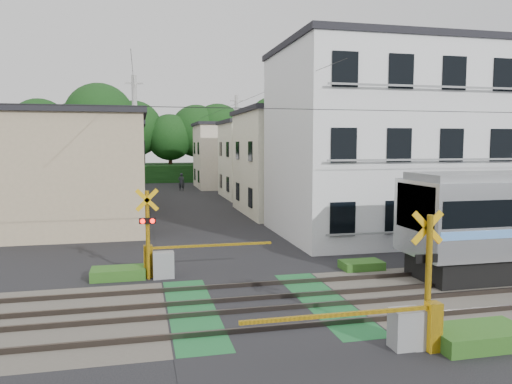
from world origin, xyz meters
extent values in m
plane|color=black|center=(0.00, 0.00, 0.00)|extent=(120.00, 120.00, 0.00)
cube|color=#47423A|center=(0.00, 0.00, 0.00)|extent=(120.00, 6.00, 0.00)
cube|color=black|center=(0.00, 0.00, 0.01)|extent=(5.20, 120.00, 0.00)
cube|color=#145126|center=(-1.90, 0.00, 0.01)|extent=(1.30, 6.00, 0.00)
cube|color=#145126|center=(1.90, 0.00, 0.01)|extent=(1.30, 6.00, 0.00)
cube|color=#3F3833|center=(0.00, -1.90, 0.07)|extent=(120.00, 0.08, 0.14)
cube|color=#3F3833|center=(0.00, -0.50, 0.07)|extent=(120.00, 0.08, 0.14)
cube|color=#3F3833|center=(0.00, 0.50, 0.07)|extent=(120.00, 0.08, 0.14)
cube|color=#3F3833|center=(0.00, 1.90, 0.07)|extent=(120.00, 0.08, 0.14)
cube|color=black|center=(8.08, 1.20, 0.29)|extent=(2.31, 2.11, 0.58)
cube|color=black|center=(5.54, 1.20, 2.49)|extent=(0.10, 2.31, 1.50)
cylinder|color=#EAAB0C|center=(3.00, -3.60, 1.50)|extent=(0.14, 0.14, 3.00)
cube|color=#EAAB0C|center=(3.00, -3.50, 2.70)|extent=(0.77, 0.05, 0.77)
cube|color=#EAAB0C|center=(3.00, -3.50, 2.70)|extent=(0.77, 0.05, 0.77)
cube|color=black|center=(3.00, -3.50, 2.00)|extent=(0.55, 0.05, 0.20)
sphere|color=#FF0C07|center=(2.84, -3.44, 2.00)|extent=(0.16, 0.16, 0.16)
sphere|color=#FF0C07|center=(3.16, -3.44, 2.00)|extent=(0.16, 0.16, 0.16)
cube|color=gray|center=(2.50, -3.60, 0.45)|extent=(0.70, 0.50, 0.90)
cube|color=#EAAB0C|center=(3.00, -3.85, 0.55)|extent=(0.30, 0.30, 1.10)
cube|color=#EAAB0C|center=(0.75, -3.85, 1.00)|extent=(4.20, 0.08, 0.08)
cylinder|color=#EAAB0C|center=(-3.00, 3.60, 1.50)|extent=(0.14, 0.14, 3.00)
cube|color=#EAAB0C|center=(-3.00, 3.50, 2.70)|extent=(0.77, 0.05, 0.77)
cube|color=#EAAB0C|center=(-3.00, 3.50, 2.70)|extent=(0.77, 0.05, 0.77)
cube|color=black|center=(-3.00, 3.50, 2.00)|extent=(0.55, 0.05, 0.20)
sphere|color=#FF0C07|center=(-3.16, 3.44, 2.00)|extent=(0.16, 0.16, 0.16)
sphere|color=#FF0C07|center=(-2.84, 3.44, 2.00)|extent=(0.16, 0.16, 0.16)
cube|color=gray|center=(-2.50, 3.60, 0.45)|extent=(0.70, 0.50, 0.90)
cube|color=#EAAB0C|center=(-3.00, 3.85, 0.55)|extent=(0.30, 0.30, 1.10)
cube|color=#EAAB0C|center=(-0.75, 3.85, 1.00)|extent=(4.20, 0.08, 0.08)
cube|color=white|center=(8.50, 9.50, 4.50)|extent=(10.00, 8.00, 9.00)
cube|color=black|center=(8.50, 9.50, 9.15)|extent=(10.20, 8.16, 0.30)
cube|color=black|center=(4.80, 5.47, 1.50)|extent=(1.10, 0.06, 1.40)
cube|color=black|center=(7.25, 5.47, 1.50)|extent=(1.10, 0.06, 1.40)
cube|color=black|center=(9.70, 5.47, 1.50)|extent=(1.10, 0.06, 1.40)
cube|color=black|center=(12.15, 5.47, 1.50)|extent=(1.10, 0.06, 1.40)
cube|color=gray|center=(8.50, 5.25, 0.90)|extent=(9.00, 0.06, 0.08)
cube|color=black|center=(4.80, 5.47, 4.50)|extent=(1.10, 0.06, 1.40)
cube|color=black|center=(7.25, 5.47, 4.50)|extent=(1.10, 0.06, 1.40)
cube|color=black|center=(9.70, 5.47, 4.50)|extent=(1.10, 0.06, 1.40)
cube|color=black|center=(12.15, 5.47, 4.50)|extent=(1.10, 0.06, 1.40)
cube|color=gray|center=(8.50, 5.25, 3.90)|extent=(9.00, 0.06, 0.08)
cube|color=black|center=(4.80, 5.47, 7.50)|extent=(1.10, 0.06, 1.40)
cube|color=black|center=(7.25, 5.47, 7.50)|extent=(1.10, 0.06, 1.40)
cube|color=black|center=(9.70, 5.47, 7.50)|extent=(1.10, 0.06, 1.40)
cube|color=black|center=(12.15, 5.47, 7.50)|extent=(1.10, 0.06, 1.40)
cube|color=gray|center=(8.50, 5.25, 6.90)|extent=(9.00, 0.06, 0.08)
cube|color=tan|center=(-6.50, 14.00, 3.00)|extent=(7.00, 7.00, 6.00)
cube|color=black|center=(-6.50, 14.00, 6.15)|extent=(7.35, 7.35, 0.30)
cube|color=black|center=(-2.97, 12.25, 1.30)|extent=(0.06, 1.00, 1.20)
cube|color=black|center=(-2.97, 15.75, 1.30)|extent=(0.06, 1.00, 1.20)
cube|color=black|center=(-2.97, 12.25, 4.10)|extent=(0.06, 1.00, 1.20)
cube|color=black|center=(-2.97, 15.75, 4.10)|extent=(0.06, 1.00, 1.20)
cube|color=silver|center=(6.80, 18.00, 3.25)|extent=(7.00, 8.00, 6.50)
cube|color=black|center=(6.80, 18.00, 6.65)|extent=(7.35, 8.40, 0.30)
cube|color=black|center=(3.27, 16.00, 1.30)|extent=(0.06, 1.00, 1.20)
cube|color=black|center=(3.27, 20.00, 1.30)|extent=(0.06, 1.00, 1.20)
cube|color=black|center=(3.27, 16.00, 4.10)|extent=(0.06, 1.00, 1.20)
cube|color=black|center=(3.27, 20.00, 4.10)|extent=(0.06, 1.00, 1.20)
cube|color=tan|center=(-7.00, 23.00, 2.90)|extent=(8.00, 7.00, 5.80)
cube|color=black|center=(-7.00, 23.00, 5.95)|extent=(8.40, 7.35, 0.30)
cube|color=black|center=(-2.97, 21.25, 1.30)|extent=(0.06, 1.00, 1.20)
cube|color=black|center=(-2.97, 24.75, 1.30)|extent=(0.06, 1.00, 1.20)
cube|color=black|center=(-2.97, 21.25, 4.10)|extent=(0.06, 1.00, 1.20)
cube|color=black|center=(-2.97, 24.75, 4.10)|extent=(0.06, 1.00, 1.20)
cube|color=silver|center=(7.20, 28.00, 3.10)|extent=(7.00, 7.00, 6.20)
cube|color=black|center=(7.20, 28.00, 6.35)|extent=(7.35, 7.35, 0.30)
cube|color=black|center=(3.67, 26.25, 1.30)|extent=(0.06, 1.00, 1.20)
cube|color=black|center=(3.67, 29.75, 1.30)|extent=(0.06, 1.00, 1.20)
cube|color=black|center=(3.67, 26.25, 4.10)|extent=(0.06, 1.00, 1.20)
cube|color=black|center=(3.67, 29.75, 4.10)|extent=(0.06, 1.00, 1.20)
cube|color=beige|center=(-6.80, 33.00, 3.00)|extent=(7.00, 8.00, 6.00)
cube|color=black|center=(-6.80, 33.00, 6.15)|extent=(7.35, 8.40, 0.30)
cube|color=black|center=(-3.27, 31.00, 1.30)|extent=(0.06, 1.00, 1.20)
cube|color=black|center=(-3.27, 35.00, 1.30)|extent=(0.06, 1.00, 1.20)
cube|color=black|center=(-3.27, 31.00, 4.10)|extent=(0.06, 1.00, 1.20)
cube|color=black|center=(-3.27, 35.00, 4.10)|extent=(0.06, 1.00, 1.20)
cube|color=beige|center=(6.50, 38.00, 3.20)|extent=(8.00, 7.00, 6.40)
cube|color=black|center=(6.50, 38.00, 6.55)|extent=(8.40, 7.35, 0.30)
cube|color=black|center=(2.47, 36.25, 1.30)|extent=(0.06, 1.00, 1.20)
cube|color=black|center=(2.47, 39.75, 1.30)|extent=(0.06, 1.00, 1.20)
cube|color=black|center=(2.47, 36.25, 4.10)|extent=(0.06, 1.00, 1.20)
cube|color=black|center=(2.47, 39.75, 4.10)|extent=(0.06, 1.00, 1.20)
cube|color=#143812|center=(0.00, 50.00, 1.00)|extent=(40.00, 10.00, 2.00)
cylinder|color=#332114|center=(-14.20, 47.75, 2.41)|extent=(0.50, 0.50, 4.83)
sphere|color=#143812|center=(-14.20, 47.75, 6.28)|extent=(6.76, 6.76, 6.76)
cylinder|color=#332114|center=(-10.27, 50.75, 2.44)|extent=(0.50, 0.50, 4.88)
sphere|color=#143812|center=(-10.27, 50.75, 6.34)|extent=(6.83, 6.83, 6.83)
cylinder|color=#332114|center=(-7.69, 48.07, 2.90)|extent=(0.50, 0.50, 5.79)
sphere|color=#143812|center=(-7.69, 48.07, 7.53)|extent=(8.11, 8.11, 8.11)
cylinder|color=#332114|center=(-3.78, 50.80, 2.47)|extent=(0.50, 0.50, 4.94)
sphere|color=#143812|center=(-3.78, 50.80, 6.42)|extent=(6.91, 6.91, 6.91)
cylinder|color=#332114|center=(0.54, 49.98, 2.06)|extent=(0.50, 0.50, 4.11)
sphere|color=#143812|center=(0.54, 49.98, 5.34)|extent=(5.76, 5.76, 5.76)
cylinder|color=#332114|center=(3.95, 50.84, 2.37)|extent=(0.50, 0.50, 4.75)
sphere|color=#143812|center=(3.95, 50.84, 6.17)|extent=(6.65, 6.65, 6.65)
cylinder|color=#332114|center=(6.70, 50.87, 2.42)|extent=(0.50, 0.50, 4.84)
sphere|color=#143812|center=(6.70, 50.87, 6.30)|extent=(6.78, 6.78, 6.78)
cylinder|color=#332114|center=(9.97, 47.14, 2.07)|extent=(0.50, 0.50, 4.13)
sphere|color=#143812|center=(9.97, 47.14, 5.37)|extent=(5.78, 5.78, 5.78)
cylinder|color=#332114|center=(13.58, 48.16, 2.63)|extent=(0.50, 0.50, 5.27)
sphere|color=#143812|center=(13.58, 48.16, 6.85)|extent=(7.38, 7.38, 7.38)
cube|color=black|center=(6.00, 1.20, 5.60)|extent=(60.00, 0.02, 0.02)
cylinder|color=#A5A5A0|center=(-3.40, 13.00, 4.00)|extent=(0.26, 0.26, 8.00)
cube|color=#A5A5A0|center=(-3.40, 13.00, 7.60)|extent=(0.90, 0.08, 0.08)
cylinder|color=#A5A5A0|center=(3.60, 22.00, 4.00)|extent=(0.26, 0.26, 8.00)
cube|color=#A5A5A0|center=(3.60, 22.00, 7.60)|extent=(0.90, 0.08, 0.08)
cylinder|color=#A5A5A0|center=(-3.40, 34.00, 4.00)|extent=(0.26, 0.26, 8.00)
cube|color=#A5A5A0|center=(-3.40, 34.00, 7.60)|extent=(0.90, 0.08, 0.08)
cube|color=black|center=(-3.40, 23.50, 7.40)|extent=(0.02, 42.00, 0.02)
cube|color=black|center=(3.60, 23.50, 7.40)|extent=(0.02, 42.00, 0.02)
imported|color=#23252B|center=(0.67, 35.10, 0.86)|extent=(0.68, 0.49, 1.73)
cube|color=#2D5E1E|center=(4.20, -3.80, 0.20)|extent=(2.20, 1.20, 0.40)
cube|color=#2D5E1E|center=(-4.00, 3.90, 0.18)|extent=(1.80, 1.00, 0.36)
cube|color=#2D5E1E|center=(4.60, 3.20, 0.15)|extent=(1.50, 0.90, 0.30)
camera|label=1|loc=(-3.21, -13.30, 4.56)|focal=35.00mm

